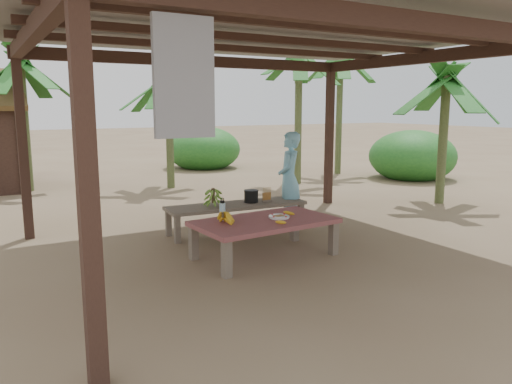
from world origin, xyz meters
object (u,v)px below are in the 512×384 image
ripe_banana_bunch (223,218)px  cooking_pot (251,196)px  water_flask (222,211)px  bench (237,207)px  work_table (265,225)px  woman (289,179)px  plate (279,217)px

ripe_banana_bunch → cooking_pot: 1.71m
water_flask → ripe_banana_bunch: bearing=-114.5°
ripe_banana_bunch → water_flask: (0.09, 0.20, 0.04)m
bench → ripe_banana_bunch: bearing=-119.9°
bench → water_flask: (-0.77, -1.09, 0.23)m
ripe_banana_bunch → water_flask: water_flask is taller
ripe_banana_bunch → work_table: bearing=-6.7°
bench → ripe_banana_bunch: ripe_banana_bunch is taller
woman → bench: bearing=-55.3°
plate → ripe_banana_bunch: bearing=174.0°
cooking_pot → woman: bearing=2.6°
ripe_banana_bunch → plate: (0.78, -0.08, -0.06)m
bench → plate: (-0.08, -1.37, 0.12)m
work_table → cooking_pot: 1.47m
bench → work_table: bearing=-98.3°
bench → plate: bearing=-89.5°
ripe_banana_bunch → plate: bearing=-6.0°
water_flask → woman: bearing=32.5°
woman → cooking_pot: bearing=-54.9°
work_table → bench: bearing=73.8°
bench → woman: woman is taller
bench → cooking_pot: (0.26, 0.01, 0.15)m
bench → plate: 1.37m
plate → bench: bearing=86.6°
work_table → plate: size_ratio=6.77×
plate → cooking_pot: 1.42m
bench → ripe_banana_bunch: 1.56m
water_flask → bench: bearing=54.7°
plate → water_flask: 0.75m
plate → work_table: bearing=176.0°
ripe_banana_bunch → woman: size_ratio=0.17×
plate → water_flask: water_flask is taller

